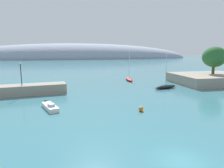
# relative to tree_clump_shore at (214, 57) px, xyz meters

# --- Properties ---
(water) EXTENTS (600.00, 600.00, 0.00)m
(water) POSITION_rel_tree_clump_shore_xyz_m (-31.88, -35.30, -7.46)
(water) COLOR #38727F
(water) RESTS_ON ground
(shore_outcrop) EXTENTS (19.62, 15.46, 2.62)m
(shore_outcrop) POSITION_rel_tree_clump_shore_xyz_m (-1.27, -0.52, -6.16)
(shore_outcrop) COLOR gray
(shore_outcrop) RESTS_ON ground
(tree_clump_shore) EXTENTS (6.50, 6.50, 7.79)m
(tree_clump_shore) POSITION_rel_tree_clump_shore_xyz_m (0.00, 0.00, 0.00)
(tree_clump_shore) COLOR brown
(tree_clump_shore) RESTS_ON shore_outcrop
(breakwater_rocks) EXTENTS (23.40, 7.31, 2.12)m
(breakwater_rocks) POSITION_rel_tree_clump_shore_xyz_m (-52.98, -5.16, -6.40)
(breakwater_rocks) COLOR gray
(breakwater_rocks) RESTS_ON ground
(distant_ridge) EXTENTS (261.55, 58.35, 33.21)m
(distant_ridge) POSITION_rel_tree_clump_shore_xyz_m (-30.80, 174.58, -7.46)
(distant_ridge) COLOR #8E99AD
(distant_ridge) RESTS_ON ground
(sailboat_red_near_shore) EXTENTS (2.36, 7.01, 9.13)m
(sailboat_red_near_shore) POSITION_rel_tree_clump_shore_xyz_m (-22.22, 9.74, -7.02)
(sailboat_red_near_shore) COLOR red
(sailboat_red_near_shore) RESTS_ON water
(sailboat_black_mid_mooring) EXTENTS (6.76, 3.44, 8.61)m
(sailboat_black_mid_mooring) POSITION_rel_tree_clump_shore_xyz_m (-17.49, -4.99, -6.98)
(sailboat_black_mid_mooring) COLOR black
(sailboat_black_mid_mooring) RESTS_ON water
(motorboat_white_foreground) EXTENTS (3.10, 5.67, 1.07)m
(motorboat_white_foreground) POSITION_rel_tree_clump_shore_xyz_m (-43.94, -16.91, -7.08)
(motorboat_white_foreground) COLOR white
(motorboat_white_foreground) RESTS_ON water
(mooring_buoy_orange) EXTENTS (0.76, 0.76, 0.76)m
(mooring_buoy_orange) POSITION_rel_tree_clump_shore_xyz_m (-30.08, -21.19, -7.08)
(mooring_buoy_orange) COLOR orange
(mooring_buoy_orange) RESTS_ON water
(harbor_lamp_post) EXTENTS (0.36, 0.36, 4.81)m
(harbor_lamp_post) POSITION_rel_tree_clump_shore_xyz_m (-50.32, -5.61, -2.42)
(harbor_lamp_post) COLOR black
(harbor_lamp_post) RESTS_ON breakwater_rocks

